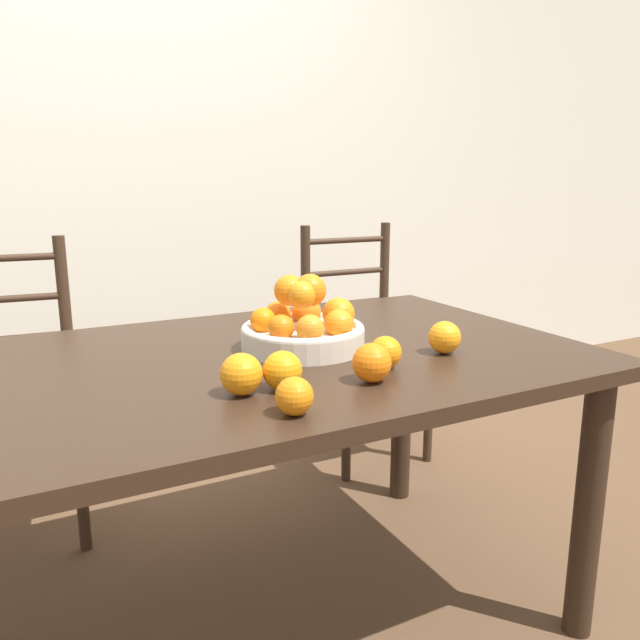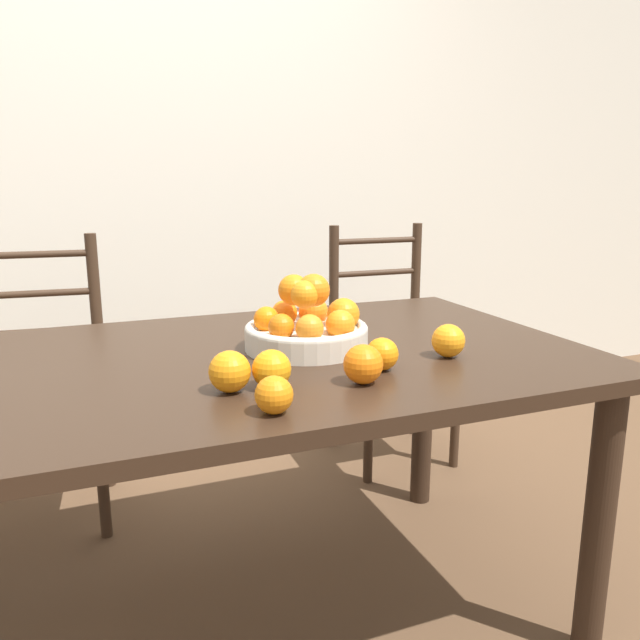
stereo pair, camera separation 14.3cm
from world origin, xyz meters
name	(u,v)px [view 2 (the right image)]	position (x,y,z in m)	size (l,w,h in m)	color
ground_plane	(254,622)	(0.00, 0.00, 0.00)	(12.00, 12.00, 0.00)	brown
wall_back	(151,139)	(0.00, 1.54, 1.30)	(8.00, 0.06, 2.60)	silver
dining_table	(248,391)	(0.00, 0.00, 0.64)	(1.62, 0.95, 0.73)	black
fruit_bowl	(307,326)	(0.16, 0.01, 0.78)	(0.30, 0.30, 0.18)	beige
orange_loose_0	(230,372)	(-0.10, -0.24, 0.77)	(0.08, 0.08, 0.08)	orange
orange_loose_1	(382,354)	(0.24, -0.22, 0.76)	(0.07, 0.07, 0.07)	orange
orange_loose_2	(274,395)	(-0.05, -0.38, 0.76)	(0.07, 0.07, 0.07)	orange
orange_loose_3	(272,369)	(-0.02, -0.25, 0.77)	(0.08, 0.08, 0.08)	orange
orange_loose_4	(448,341)	(0.43, -0.19, 0.76)	(0.08, 0.08, 0.08)	orange
orange_loose_5	(363,364)	(0.17, -0.29, 0.77)	(0.08, 0.08, 0.08)	orange
chair_left	(39,382)	(-0.50, 0.81, 0.47)	(0.45, 0.44, 0.95)	#382619
chair_right	(389,344)	(0.81, 0.81, 0.47)	(0.43, 0.41, 0.95)	#382619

